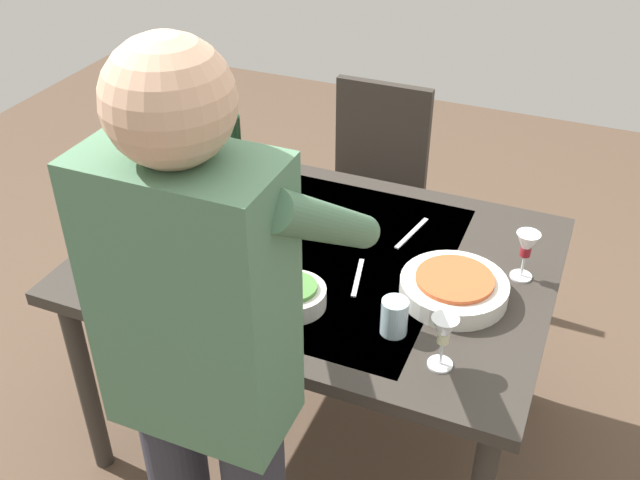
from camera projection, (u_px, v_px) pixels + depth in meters
name	position (u px, v px, depth m)	size (l,w,h in m)	color
ground_plane	(320.00, 426.00, 2.66)	(6.00, 6.00, 0.00)	brown
dining_table	(320.00, 274.00, 2.27)	(1.38, 1.00, 0.76)	#332D28
chair_near	(373.00, 180.00, 3.07)	(0.40, 0.40, 0.91)	black
person_server	(208.00, 377.00, 1.51)	(0.42, 0.61, 1.69)	#2D2D38
wine_bottle	(231.00, 140.00, 2.62)	(0.07, 0.07, 0.30)	black
wine_glass_left	(444.00, 333.00, 1.77)	(0.07, 0.07, 0.15)	white
wine_glass_right	(526.00, 247.00, 2.07)	(0.07, 0.07, 0.15)	white
water_cup_near_left	(291.00, 209.00, 2.36)	(0.07, 0.07, 0.09)	silver
water_cup_near_right	(394.00, 317.00, 1.91)	(0.07, 0.07, 0.10)	silver
water_cup_far_left	(125.00, 219.00, 2.30)	(0.07, 0.07, 0.09)	silver
serving_bowl_pasta	(454.00, 287.00, 2.04)	(0.30, 0.30, 0.07)	silver
side_bowl_salad	(294.00, 295.00, 2.01)	(0.18, 0.18, 0.07)	silver
side_bowl_bread	(230.00, 192.00, 2.47)	(0.16, 0.16, 0.07)	silver
dinner_plate_near	(234.00, 246.00, 2.25)	(0.23, 0.23, 0.01)	silver
table_knife	(412.00, 233.00, 2.32)	(0.01, 0.20, 0.01)	silver
table_fork	(358.00, 278.00, 2.13)	(0.01, 0.18, 0.01)	silver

